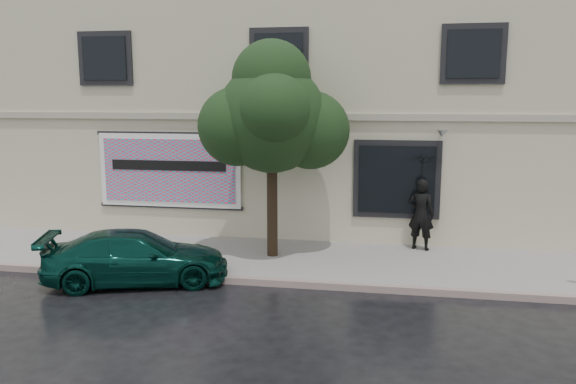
% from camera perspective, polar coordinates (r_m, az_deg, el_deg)
% --- Properties ---
extents(ground, '(90.00, 90.00, 0.00)m').
position_cam_1_polar(ground, '(11.35, -5.66, -11.76)').
color(ground, black).
rests_on(ground, ground).
extents(sidewalk, '(20.00, 3.50, 0.15)m').
position_cam_1_polar(sidewalk, '(14.31, -2.16, -6.82)').
color(sidewalk, '#999591').
rests_on(sidewalk, ground).
extents(curb, '(20.00, 0.18, 0.16)m').
position_cam_1_polar(curb, '(12.68, -3.83, -9.03)').
color(curb, gray).
rests_on(curb, ground).
extents(building, '(20.00, 8.12, 7.00)m').
position_cam_1_polar(building, '(19.38, 1.35, 7.79)').
color(building, '#B8B694').
rests_on(building, ground).
extents(billboard, '(4.30, 0.16, 2.20)m').
position_cam_1_polar(billboard, '(16.40, -11.98, 2.16)').
color(billboard, white).
rests_on(billboard, ground).
extents(car, '(4.39, 2.92, 1.18)m').
position_cam_1_polar(car, '(13.08, -15.13, -6.41)').
color(car, '#08322A').
rests_on(car, ground).
extents(pedestrian, '(0.80, 0.65, 1.89)m').
position_cam_1_polar(pedestrian, '(15.10, 13.37, -2.21)').
color(pedestrian, black).
rests_on(pedestrian, sidewalk).
extents(umbrella, '(1.16, 1.16, 0.81)m').
position_cam_1_polar(umbrella, '(14.89, 13.58, 2.87)').
color(umbrella, black).
rests_on(umbrella, pedestrian).
extents(street_tree, '(2.69, 2.69, 4.82)m').
position_cam_1_polar(street_tree, '(13.82, -1.66, 7.45)').
color(street_tree, '#2F2115').
rests_on(street_tree, sidewalk).
extents(fire_hydrant, '(0.30, 0.28, 0.72)m').
position_cam_1_polar(fire_hydrant, '(14.04, -16.96, -5.76)').
color(fire_hydrant, silver).
rests_on(fire_hydrant, sidewalk).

